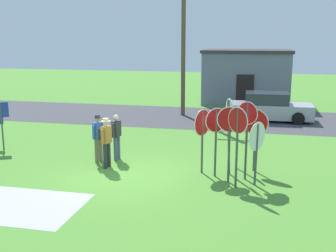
% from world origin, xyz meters
% --- Properties ---
extents(ground_plane, '(80.00, 80.00, 0.00)m').
position_xyz_m(ground_plane, '(0.00, 0.00, 0.00)').
color(ground_plane, '#518E33').
extents(street_asphalt, '(60.00, 6.40, 0.01)m').
position_xyz_m(street_asphalt, '(0.00, 10.32, 0.00)').
color(street_asphalt, '#424247').
rests_on(street_asphalt, ground).
extents(concrete_path, '(3.20, 2.40, 0.01)m').
position_xyz_m(concrete_path, '(-1.86, -2.97, 0.00)').
color(concrete_path, '#ADAAA3').
rests_on(concrete_path, ground).
extents(building_background, '(5.82, 3.78, 3.58)m').
position_xyz_m(building_background, '(3.30, 16.09, 1.80)').
color(building_background, slate).
rests_on(building_background, ground).
extents(utility_pole, '(1.80, 0.24, 8.63)m').
position_xyz_m(utility_pole, '(-0.06, 10.88, 4.50)').
color(utility_pole, brown).
rests_on(utility_pole, ground).
extents(parked_car_on_street, '(4.35, 2.11, 1.51)m').
position_xyz_m(parked_car_on_street, '(4.80, 10.39, 0.69)').
color(parked_car_on_street, '#A5A8AD').
rests_on(parked_car_on_street, ground).
extents(stop_sign_rear_right, '(0.32, 0.64, 2.53)m').
position_xyz_m(stop_sign_rear_right, '(3.31, 0.88, 1.70)').
color(stop_sign_rear_right, '#474C4C').
rests_on(stop_sign_rear_right, ground).
extents(stop_sign_leaning_left, '(0.80, 0.08, 2.39)m').
position_xyz_m(stop_sign_leaning_left, '(3.39, 0.13, 1.65)').
color(stop_sign_leaning_left, '#474C4C').
rests_on(stop_sign_leaning_left, ground).
extents(stop_sign_tallest, '(0.85, 0.28, 2.12)m').
position_xyz_m(stop_sign_tallest, '(4.14, 1.43, 1.46)').
color(stop_sign_tallest, '#474C4C').
rests_on(stop_sign_tallest, ground).
extents(stop_sign_center_cluster, '(0.63, 0.38, 2.51)m').
position_xyz_m(stop_sign_center_cluster, '(3.89, 0.49, 1.70)').
color(stop_sign_center_cluster, '#474C4C').
rests_on(stop_sign_center_cluster, ground).
extents(stop_sign_low_front, '(0.26, 0.62, 2.16)m').
position_xyz_m(stop_sign_low_front, '(3.56, 1.58, 1.45)').
color(stop_sign_low_front, '#474C4C').
rests_on(stop_sign_low_front, ground).
extents(stop_sign_rear_left, '(0.60, 0.54, 2.46)m').
position_xyz_m(stop_sign_rear_left, '(3.64, -0.32, 1.69)').
color(stop_sign_rear_left, '#474C4C').
rests_on(stop_sign_rear_left, ground).
extents(stop_sign_far_back, '(0.47, 0.77, 1.98)m').
position_xyz_m(stop_sign_far_back, '(4.21, 0.02, 1.34)').
color(stop_sign_far_back, '#474C4C').
rests_on(stop_sign_far_back, ground).
extents(stop_sign_leaning_right, '(0.63, 0.50, 2.26)m').
position_xyz_m(stop_sign_leaning_right, '(2.93, 0.57, 1.55)').
color(stop_sign_leaning_right, '#474C4C').
rests_on(stop_sign_leaning_right, ground).
extents(stop_sign_nearest, '(0.41, 0.81, 2.16)m').
position_xyz_m(stop_sign_nearest, '(2.46, 0.84, 1.48)').
color(stop_sign_nearest, '#474C4C').
rests_on(stop_sign_nearest, ground).
extents(person_on_left, '(0.42, 0.56, 1.74)m').
position_xyz_m(person_on_left, '(-0.84, 0.68, 1.01)').
color(person_on_left, '#2D2D33').
rests_on(person_on_left, ground).
extents(person_in_dark_shirt, '(0.32, 0.55, 1.74)m').
position_xyz_m(person_in_dark_shirt, '(-1.35, 1.23, 0.98)').
color(person_in_dark_shirt, '#7A6B56').
rests_on(person_in_dark_shirt, ground).
extents(person_with_sunhat, '(0.27, 0.57, 1.69)m').
position_xyz_m(person_with_sunhat, '(-0.80, 1.63, 0.95)').
color(person_with_sunhat, '#4C5670').
rests_on(person_with_sunhat, ground).
extents(info_panel_middle, '(0.55, 0.29, 1.92)m').
position_xyz_m(info_panel_middle, '(-5.73, 1.98, 1.32)').
color(info_panel_middle, '#4C4C51').
rests_on(info_panel_middle, ground).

